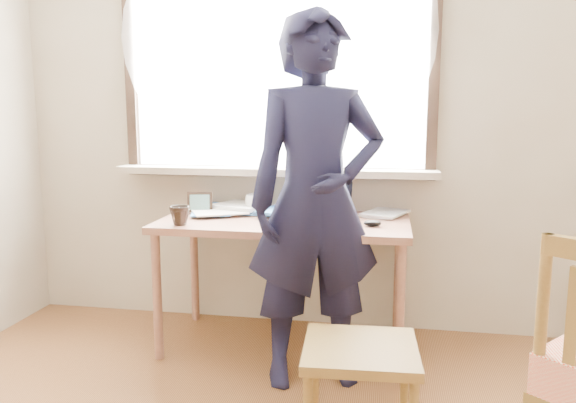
% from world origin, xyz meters
% --- Properties ---
extents(desk, '(1.31, 0.66, 0.70)m').
position_xyz_m(desk, '(-0.09, 1.63, 0.63)').
color(desk, '#8F5D47').
rests_on(desk, ground).
extents(laptop, '(0.33, 0.28, 0.21)m').
position_xyz_m(laptop, '(0.11, 1.59, 0.75)').
color(laptop, black).
rests_on(laptop, desk).
extents(mug_white, '(0.17, 0.17, 0.11)m').
position_xyz_m(mug_white, '(-0.27, 1.79, 0.76)').
color(mug_white, white).
rests_on(mug_white, desk).
extents(mug_dark, '(0.13, 0.13, 0.10)m').
position_xyz_m(mug_dark, '(-0.58, 1.40, 0.75)').
color(mug_dark, black).
rests_on(mug_dark, desk).
extents(mouse, '(0.09, 0.06, 0.03)m').
position_xyz_m(mouse, '(0.38, 1.53, 0.72)').
color(mouse, black).
rests_on(mouse, desk).
extents(desk_clutter, '(0.80, 0.49, 0.04)m').
position_xyz_m(desk_clutter, '(-0.38, 1.85, 0.73)').
color(desk_clutter, '#3771B4').
rests_on(desk_clutter, desk).
extents(book_a, '(0.27, 0.30, 0.02)m').
position_xyz_m(book_a, '(-0.50, 1.89, 0.71)').
color(book_a, white).
rests_on(book_a, desk).
extents(book_b, '(0.29, 0.33, 0.02)m').
position_xyz_m(book_b, '(0.35, 1.89, 0.71)').
color(book_b, white).
rests_on(book_b, desk).
extents(picture_frame, '(0.14, 0.05, 0.11)m').
position_xyz_m(picture_frame, '(-0.59, 1.73, 0.76)').
color(picture_frame, black).
rests_on(picture_frame, desk).
extents(work_chair, '(0.44, 0.42, 0.42)m').
position_xyz_m(work_chair, '(0.37, 0.71, 0.36)').
color(work_chair, olive).
rests_on(work_chair, ground).
extents(person, '(0.73, 0.59, 1.73)m').
position_xyz_m(person, '(0.13, 1.28, 0.86)').
color(person, black).
rests_on(person, ground).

